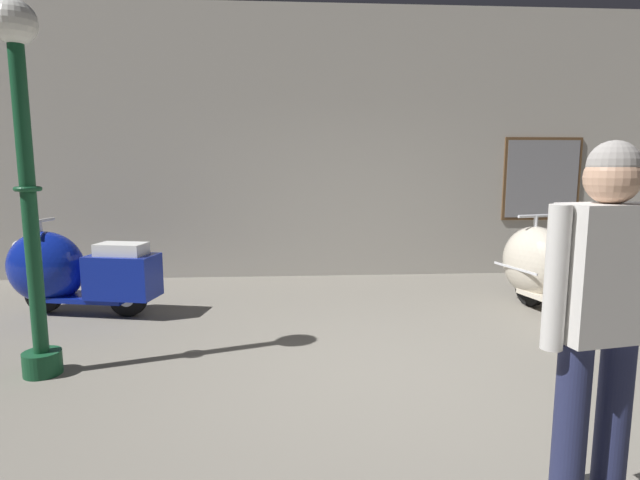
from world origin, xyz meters
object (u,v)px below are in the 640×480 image
lamppost (26,164)px  visitor_1 (601,308)px  scooter_1 (553,270)px  scooter_0 (69,271)px

lamppost → visitor_1: (3.23, -1.79, -0.62)m
scooter_1 → lamppost: (-4.72, -1.29, 1.12)m
scooter_1 → lamppost: bearing=92.0°
lamppost → visitor_1: size_ratio=1.62×
scooter_0 → visitor_1: size_ratio=1.03×
scooter_0 → scooter_1: scooter_1 is taller
scooter_0 → lamppost: (0.45, -1.64, 1.13)m
scooter_0 → lamppost: size_ratio=0.63×
scooter_1 → lamppost: lamppost is taller
scooter_0 → lamppost: 2.04m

